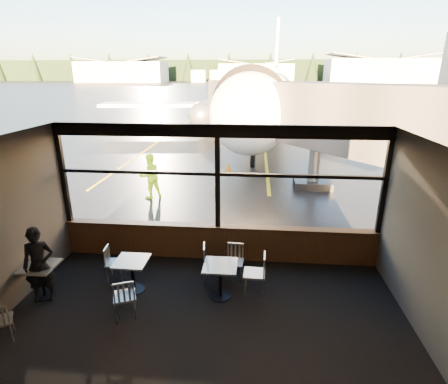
# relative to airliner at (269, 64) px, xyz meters

# --- Properties ---
(ground_plane) EXTENTS (520.00, 520.00, 0.00)m
(ground_plane) POSITION_rel_airliner_xyz_m (-1.79, 98.89, -5.29)
(ground_plane) COLOR black
(ground_plane) RESTS_ON ground
(carpet_floor) EXTENTS (8.00, 6.00, 0.01)m
(carpet_floor) POSITION_rel_airliner_xyz_m (-1.79, -24.11, -5.28)
(carpet_floor) COLOR black
(carpet_floor) RESTS_ON ground
(ceiling) EXTENTS (8.00, 6.00, 0.04)m
(ceiling) POSITION_rel_airliner_xyz_m (-1.79, -24.11, -1.79)
(ceiling) COLOR #38332D
(ceiling) RESTS_ON ground
(window_sill) EXTENTS (8.00, 0.28, 0.90)m
(window_sill) POSITION_rel_airliner_xyz_m (-1.79, -21.11, -4.84)
(window_sill) COLOR #4B2B16
(window_sill) RESTS_ON ground
(window_header) EXTENTS (8.00, 0.18, 0.30)m
(window_header) POSITION_rel_airliner_xyz_m (-1.79, -21.11, -1.94)
(window_header) COLOR black
(window_header) RESTS_ON ground
(mullion_left) EXTENTS (0.12, 0.12, 2.60)m
(mullion_left) POSITION_rel_airliner_xyz_m (-5.74, -21.11, -3.09)
(mullion_left) COLOR black
(mullion_left) RESTS_ON ground
(mullion_centre) EXTENTS (0.12, 0.12, 2.60)m
(mullion_centre) POSITION_rel_airliner_xyz_m (-1.79, -21.11, -3.09)
(mullion_centre) COLOR black
(mullion_centre) RESTS_ON ground
(mullion_right) EXTENTS (0.12, 0.12, 2.60)m
(mullion_right) POSITION_rel_airliner_xyz_m (2.16, -21.11, -3.09)
(mullion_right) COLOR black
(mullion_right) RESTS_ON ground
(window_transom) EXTENTS (8.00, 0.10, 0.08)m
(window_transom) POSITION_rel_airliner_xyz_m (-1.79, -21.11, -2.99)
(window_transom) COLOR black
(window_transom) RESTS_ON ground
(airliner) EXTENTS (31.79, 37.03, 10.58)m
(airliner) POSITION_rel_airliner_xyz_m (0.00, 0.00, 0.00)
(airliner) COLOR white
(airliner) RESTS_ON ground_plane
(jet_bridge) EXTENTS (9.36, 11.44, 4.99)m
(jet_bridge) POSITION_rel_airliner_xyz_m (1.81, -15.61, -2.80)
(jet_bridge) COLOR #27282A
(jet_bridge) RESTS_ON ground_plane
(cafe_table_near) EXTENTS (0.71, 0.71, 0.78)m
(cafe_table_near) POSITION_rel_airliner_xyz_m (-1.56, -22.77, -4.90)
(cafe_table_near) COLOR #9D9890
(cafe_table_near) RESTS_ON carpet_floor
(cafe_table_mid) EXTENTS (0.69, 0.69, 0.76)m
(cafe_table_mid) POSITION_rel_airliner_xyz_m (-3.52, -22.74, -4.91)
(cafe_table_mid) COLOR #A29D95
(cafe_table_mid) RESTS_ON carpet_floor
(cafe_table_left) EXTENTS (0.69, 0.69, 0.76)m
(cafe_table_left) POSITION_rel_airliner_xyz_m (-5.39, -23.11, -4.91)
(cafe_table_left) COLOR #A9A49B
(cafe_table_left) RESTS_ON carpet_floor
(chair_near_e) EXTENTS (0.54, 0.54, 0.96)m
(chair_near_e) POSITION_rel_airliner_xyz_m (-0.84, -22.58, -4.81)
(chair_near_e) COLOR beige
(chair_near_e) RESTS_ON carpet_floor
(chair_near_w) EXTENTS (0.58, 0.58, 0.95)m
(chair_near_w) POSITION_rel_airliner_xyz_m (-1.79, -22.21, -4.82)
(chair_near_w) COLOR #B5AFA3
(chair_near_w) RESTS_ON carpet_floor
(chair_near_n) EXTENTS (0.49, 0.49, 0.85)m
(chair_near_n) POSITION_rel_airliner_xyz_m (-1.31, -22.05, -4.86)
(chair_near_n) COLOR #B8B3A6
(chair_near_n) RESTS_ON carpet_floor
(chair_mid_s) EXTENTS (0.63, 0.63, 0.89)m
(chair_mid_s) POSITION_rel_airliner_xyz_m (-3.39, -23.58, -4.84)
(chair_mid_s) COLOR #B7B1A5
(chair_mid_s) RESTS_ON carpet_floor
(chair_mid_w) EXTENTS (0.51, 0.51, 0.85)m
(chair_mid_w) POSITION_rel_airliner_xyz_m (-4.07, -22.33, -4.86)
(chair_mid_w) COLOR beige
(chair_mid_w) RESTS_ON carpet_floor
(chair_left_s) EXTENTS (0.60, 0.60, 0.80)m
(chair_left_s) POSITION_rel_airliner_xyz_m (-5.38, -24.43, -4.89)
(chair_left_s) COLOR beige
(chair_left_s) RESTS_ON carpet_floor
(passenger) EXTENTS (0.71, 0.59, 1.68)m
(passenger) POSITION_rel_airliner_xyz_m (-5.30, -23.24, -4.45)
(passenger) COLOR black
(passenger) RESTS_ON carpet_floor
(ground_crew) EXTENTS (1.07, 1.04, 1.73)m
(ground_crew) POSITION_rel_airliner_xyz_m (-4.92, -16.63, -4.42)
(ground_crew) COLOR #BFF219
(ground_crew) RESTS_ON ground_plane
(cone_nose) EXTENTS (0.32, 0.32, 0.44)m
(cone_nose) POSITION_rel_airliner_xyz_m (-2.21, -12.62, -5.07)
(cone_nose) COLOR #E54207
(cone_nose) RESTS_ON ground_plane
(cone_wing) EXTENTS (0.34, 0.34, 0.47)m
(cone_wing) POSITION_rel_airliner_xyz_m (-7.93, -0.38, -5.06)
(cone_wing) COLOR #FF4408
(cone_wing) RESTS_ON ground_plane
(hangar_left) EXTENTS (45.00, 18.00, 11.00)m
(hangar_left) POSITION_rel_airliner_xyz_m (-71.79, 158.89, 0.21)
(hangar_left) COLOR silver
(hangar_left) RESTS_ON ground_plane
(hangar_mid) EXTENTS (38.00, 15.00, 10.00)m
(hangar_mid) POSITION_rel_airliner_xyz_m (-1.79, 163.89, -0.29)
(hangar_mid) COLOR silver
(hangar_mid) RESTS_ON ground_plane
(hangar_right) EXTENTS (50.00, 20.00, 12.00)m
(hangar_right) POSITION_rel_airliner_xyz_m (58.21, 156.89, 0.71)
(hangar_right) COLOR silver
(hangar_right) RESTS_ON ground_plane
(fuel_tank_a) EXTENTS (8.00, 8.00, 6.00)m
(fuel_tank_a) POSITION_rel_airliner_xyz_m (-31.79, 160.89, -2.29)
(fuel_tank_a) COLOR silver
(fuel_tank_a) RESTS_ON ground_plane
(fuel_tank_b) EXTENTS (8.00, 8.00, 6.00)m
(fuel_tank_b) POSITION_rel_airliner_xyz_m (-21.79, 160.89, -2.29)
(fuel_tank_b) COLOR silver
(fuel_tank_b) RESTS_ON ground_plane
(fuel_tank_c) EXTENTS (8.00, 8.00, 6.00)m
(fuel_tank_c) POSITION_rel_airliner_xyz_m (-11.79, 160.89, -2.29)
(fuel_tank_c) COLOR silver
(fuel_tank_c) RESTS_ON ground_plane
(treeline) EXTENTS (360.00, 3.00, 12.00)m
(treeline) POSITION_rel_airliner_xyz_m (-1.79, 188.89, 0.71)
(treeline) COLOR black
(treeline) RESTS_ON ground_plane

